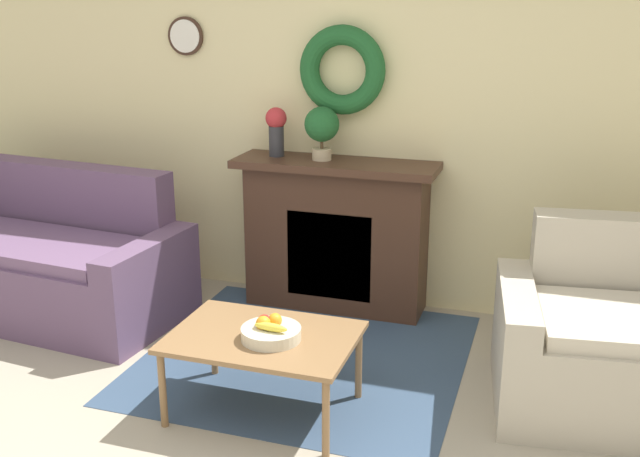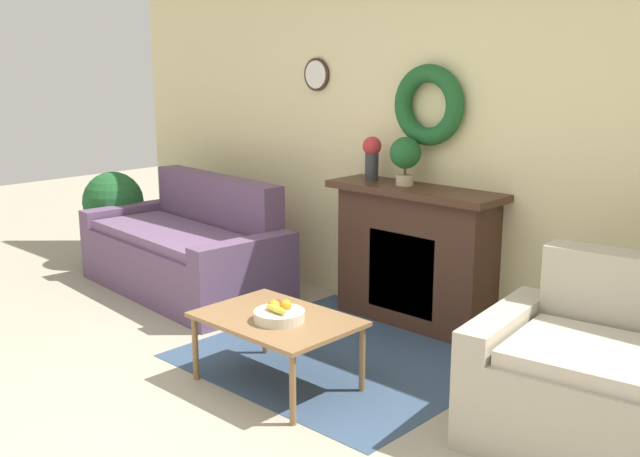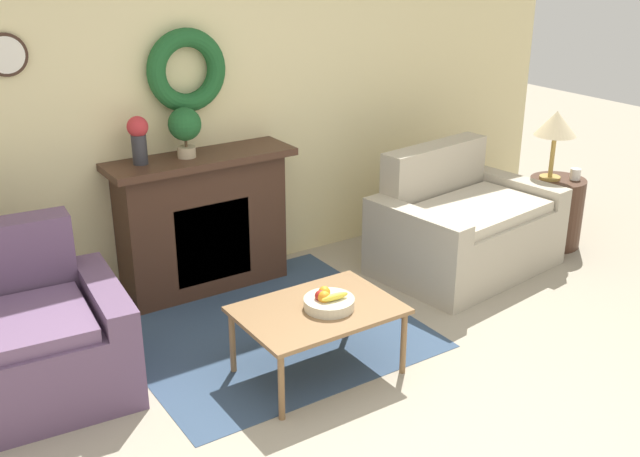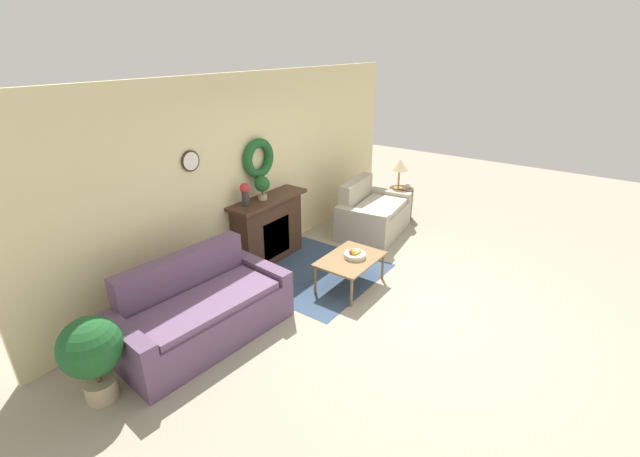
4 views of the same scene
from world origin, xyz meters
name	(u,v)px [view 4 (image 4 of 4)]	position (x,y,z in m)	size (l,w,h in m)	color
ground_plane	(410,309)	(0.00, 0.00, 0.00)	(16.00, 16.00, 0.00)	#9E937F
floor_rug	(313,272)	(0.03, 1.52, 0.00)	(1.80, 1.74, 0.01)	#334760
wall_back	(256,171)	(0.00, 2.51, 1.36)	(6.80, 0.19, 2.70)	beige
fireplace	(268,229)	(-0.02, 2.30, 0.51)	(1.31, 0.41, 1.00)	#42281C
couch_left	(202,311)	(-1.84, 1.66, 0.32)	(1.96, 1.05, 0.92)	#604766
loveseat_right	(372,215)	(1.77, 1.54, 0.32)	(1.44, 1.06, 0.91)	#B2A893
coffee_table	(350,261)	(0.03, 0.90, 0.38)	(0.90, 0.64, 0.42)	olive
fruit_bowl	(354,255)	(0.08, 0.87, 0.46)	(0.29, 0.29, 0.12)	beige
side_table_by_loveseat	(400,203)	(2.72, 1.46, 0.28)	(0.44, 0.44, 0.57)	#42281C
table_lamp	(400,166)	(2.66, 1.51, 1.01)	(0.33, 0.33, 0.55)	#B28E42
mug	(408,186)	(2.82, 1.38, 0.61)	(0.08, 0.08, 0.09)	silver
vase_on_mantel_left	(245,193)	(-0.43, 2.31, 1.19)	(0.14, 0.14, 0.32)	#2D2D33
potted_plant_on_mantel	(262,185)	(-0.12, 2.29, 1.21)	(0.22, 0.22, 0.34)	tan
potted_plant_floor_by_couch	(92,351)	(-3.00, 1.71, 0.54)	(0.55, 0.55, 0.86)	tan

